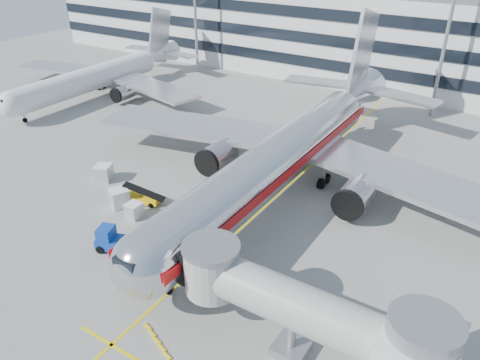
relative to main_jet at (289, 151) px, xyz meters
The scene contains 14 objects.
ground 12.46m from the main_jet, 90.00° to the right, with size 180.00×180.00×0.00m, color gray.
lead_in_line 4.57m from the main_jet, 90.00° to the right, with size 0.25×70.00×0.01m, color yellow.
stop_bar 26.07m from the main_jet, 90.00° to the right, with size 6.00×0.25×0.01m, color yellow.
main_jet is the anchor object (origin of this frame).
jet_bridge 23.18m from the main_jet, 58.30° to the right, with size 17.80×4.50×7.00m.
terminal 46.36m from the main_jet, 90.00° to the left, with size 150.00×24.25×15.60m.
light_mast_centre 33.08m from the main_jet, 75.20° to the left, with size 2.40×1.20×25.45m.
second_jet 41.59m from the main_jet, 164.55° to the left, with size 38.21×36.52×12.04m.
belt_loader 16.08m from the main_jet, 135.17° to the right, with size 4.33×2.71×2.03m.
baggage_tug 19.95m from the main_jet, 113.25° to the right, with size 3.26×2.59×2.16m.
cargo_container_left 17.96m from the main_jet, 134.66° to the right, with size 2.27×2.27×1.82m.
cargo_container_right 20.45m from the main_jet, 151.40° to the right, with size 2.22×2.22×1.82m.
cargo_container_front 16.82m from the main_jet, 126.07° to the right, with size 1.45×1.45×1.49m.
ramp_worker 18.90m from the main_jet, 104.68° to the right, with size 0.73×0.48×2.00m, color #A5E418.
Camera 1 is at (19.31, -28.07, 25.04)m, focal length 35.00 mm.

